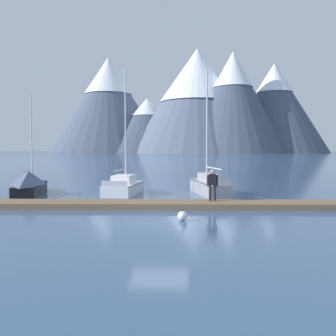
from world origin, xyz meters
TOP-DOWN VIEW (x-y plane):
  - ground_plane at (0.00, 0.00)m, footprint 700.00×700.00m
  - mountain_west_summit at (-55.95, 244.06)m, footprint 81.45×81.45m
  - mountain_central_massif at (-27.56, 231.76)m, footprint 60.79×60.79m
  - mountain_shoulder_ridge at (5.21, 228.97)m, footprint 89.51×89.51m
  - mountain_east_summit at (26.70, 216.62)m, footprint 65.24×65.24m
  - mountain_rear_spur at (54.68, 232.16)m, footprint 69.22×69.22m
  - dock at (0.00, 4.00)m, footprint 26.17×3.22m
  - sailboat_nearest_berth at (-9.64, 9.00)m, footprint 2.80×6.36m
  - sailboat_second_berth at (-3.25, 9.81)m, footprint 2.29×5.40m
  - sailboat_mid_dock_port at (2.48, 10.12)m, footprint 2.73×7.03m
  - person_on_dock at (2.52, 4.51)m, footprint 0.59×0.23m
  - mooring_buoy_inner_mooring at (0.98, 0.26)m, footprint 0.42×0.42m

SIDE VIEW (x-z plane):
  - ground_plane at x=0.00m, z-range 0.00..0.00m
  - dock at x=0.00m, z-range 0.00..0.30m
  - mooring_buoy_inner_mooring at x=0.98m, z-range -0.04..0.47m
  - sailboat_second_berth at x=-3.25m, z-range -3.78..4.84m
  - sailboat_mid_dock_port at x=2.48m, z-range -3.75..4.94m
  - sailboat_nearest_berth at x=-9.64m, z-range -2.66..4.21m
  - person_on_dock at x=2.52m, z-range 0.42..2.11m
  - mountain_central_massif at x=-27.56m, z-range 0.40..36.00m
  - mountain_rear_spur at x=54.68m, z-range 0.68..57.91m
  - mountain_east_summit at x=26.70m, z-range 0.90..62.37m
  - mountain_west_summit at x=-55.95m, z-range 1.17..66.46m
  - mountain_shoulder_ridge at x=5.21m, z-range 2.09..68.82m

